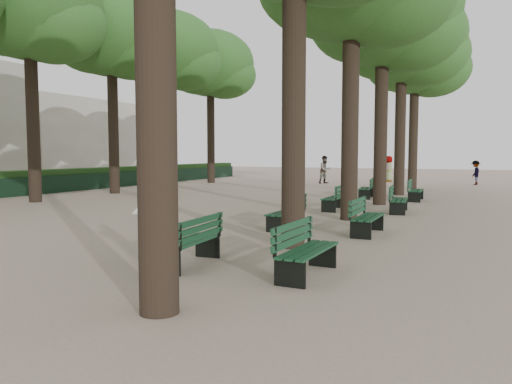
% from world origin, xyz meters
% --- Properties ---
extents(ground, '(120.00, 120.00, 0.00)m').
position_xyz_m(ground, '(0.00, 0.00, 0.00)').
color(ground, tan).
rests_on(ground, ground).
extents(tree_central_3, '(6.00, 6.00, 9.95)m').
position_xyz_m(tree_central_3, '(1.50, 13.00, 7.65)').
color(tree_central_3, '#33261C').
rests_on(tree_central_3, ground).
extents(tree_central_4, '(6.00, 6.00, 9.95)m').
position_xyz_m(tree_central_4, '(1.50, 18.00, 7.65)').
color(tree_central_4, '#33261C').
rests_on(tree_central_4, ground).
extents(tree_central_5, '(6.00, 6.00, 9.95)m').
position_xyz_m(tree_central_5, '(1.50, 23.00, 7.65)').
color(tree_central_5, '#33261C').
rests_on(tree_central_5, ground).
extents(tree_far_2, '(6.00, 6.00, 10.45)m').
position_xyz_m(tree_far_2, '(-12.00, 8.00, 8.14)').
color(tree_far_2, '#33261C').
rests_on(tree_far_2, ground).
extents(tree_far_3, '(6.00, 6.00, 10.45)m').
position_xyz_m(tree_far_3, '(-12.00, 13.00, 8.14)').
color(tree_far_3, '#33261C').
rests_on(tree_far_3, ground).
extents(tree_far_4, '(6.00, 6.00, 10.45)m').
position_xyz_m(tree_far_4, '(-12.00, 18.00, 8.14)').
color(tree_far_4, '#33261C').
rests_on(tree_far_4, ground).
extents(tree_far_5, '(6.00, 6.00, 10.45)m').
position_xyz_m(tree_far_5, '(-12.00, 23.00, 8.14)').
color(tree_far_5, '#33261C').
rests_on(tree_far_5, ground).
extents(bench_left_0, '(0.69, 1.83, 0.92)m').
position_xyz_m(bench_left_0, '(0.37, 0.50, 0.27)').
color(bench_left_0, black).
rests_on(bench_left_0, ground).
extents(bench_left_1, '(0.58, 1.80, 0.92)m').
position_xyz_m(bench_left_1, '(0.37, 5.51, 0.27)').
color(bench_left_1, black).
rests_on(bench_left_1, ground).
extents(bench_left_2, '(0.61, 1.81, 0.92)m').
position_xyz_m(bench_left_2, '(0.37, 10.36, 0.27)').
color(bench_left_2, black).
rests_on(bench_left_2, ground).
extents(bench_left_3, '(0.78, 1.86, 0.92)m').
position_xyz_m(bench_left_3, '(0.37, 15.69, 0.27)').
color(bench_left_3, black).
rests_on(bench_left_3, ground).
extents(bench_right_0, '(0.62, 1.82, 0.92)m').
position_xyz_m(bench_right_0, '(2.63, 0.66, 0.27)').
color(bench_right_0, black).
rests_on(bench_right_0, ground).
extents(bench_right_1, '(0.57, 1.80, 0.92)m').
position_xyz_m(bench_right_1, '(2.63, 5.44, 0.27)').
color(bench_right_1, black).
rests_on(bench_right_1, ground).
extents(bench_right_2, '(0.73, 1.85, 0.92)m').
position_xyz_m(bench_right_2, '(2.63, 10.56, 0.27)').
color(bench_right_2, black).
rests_on(bench_right_2, ground).
extents(bench_right_3, '(0.63, 1.82, 0.92)m').
position_xyz_m(bench_right_3, '(2.63, 15.31, 0.27)').
color(bench_right_3, black).
rests_on(bench_right_3, ground).
extents(man_with_map, '(0.59, 0.62, 1.54)m').
position_xyz_m(man_with_map, '(-0.05, 0.05, 0.77)').
color(man_with_map, black).
rests_on(man_with_map, ground).
extents(pedestrian_b, '(0.53, 1.07, 1.59)m').
position_xyz_m(pedestrian_b, '(4.80, 28.10, 0.79)').
color(pedestrian_b, '#262628').
rests_on(pedestrian_b, ground).
extents(pedestrian_a, '(0.84, 0.96, 1.88)m').
position_xyz_m(pedestrian_a, '(-4.50, 25.42, 0.94)').
color(pedestrian_a, '#262628').
rests_on(pedestrian_a, ground).
extents(pedestrian_d, '(0.53, 0.96, 1.86)m').
position_xyz_m(pedestrian_d, '(-0.92, 29.34, 0.93)').
color(pedestrian_d, '#262628').
rests_on(pedestrian_d, ground).
extents(fence, '(0.08, 42.00, 0.90)m').
position_xyz_m(fence, '(-15.00, 11.00, 0.45)').
color(fence, black).
rests_on(fence, ground).
extents(hedge, '(1.20, 42.00, 1.20)m').
position_xyz_m(hedge, '(-15.70, 11.00, 0.60)').
color(hedge, '#1B4016').
rests_on(hedge, ground).
extents(building_far, '(12.00, 16.00, 7.00)m').
position_xyz_m(building_far, '(-33.00, 30.00, 3.50)').
color(building_far, '#B7B2A3').
rests_on(building_far, ground).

